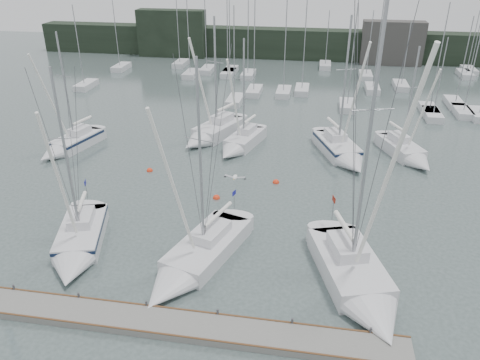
{
  "coord_description": "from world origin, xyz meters",
  "views": [
    {
      "loc": [
        6.41,
        -22.76,
        18.17
      ],
      "look_at": [
        1.68,
        5.0,
        3.94
      ],
      "focal_mm": 35.0,
      "sensor_mm": 36.0,
      "label": 1
    }
  ],
  "objects_px": {
    "sailboat_near_left": "(78,246)",
    "buoy_c": "(150,171)",
    "sailboat_near_right": "(361,288)",
    "buoy_a": "(216,198)",
    "buoy_b": "(276,183)",
    "sailboat_mid_a": "(68,145)",
    "sailboat_mid_c": "(239,144)",
    "sailboat_mid_e": "(408,154)",
    "sailboat_mid_b": "(210,134)",
    "sailboat_near_center": "(190,265)",
    "sailboat_mid_d": "(343,152)"
  },
  "relations": [
    {
      "from": "sailboat_near_right",
      "to": "sailboat_mid_d",
      "type": "distance_m",
      "value": 19.62
    },
    {
      "from": "buoy_c",
      "to": "sailboat_mid_b",
      "type": "bearing_deg",
      "value": 65.91
    },
    {
      "from": "sailboat_near_left",
      "to": "sailboat_mid_c",
      "type": "relative_size",
      "value": 1.15
    },
    {
      "from": "sailboat_near_right",
      "to": "buoy_a",
      "type": "bearing_deg",
      "value": 119.05
    },
    {
      "from": "sailboat_mid_c",
      "to": "buoy_a",
      "type": "relative_size",
      "value": 19.41
    },
    {
      "from": "sailboat_near_center",
      "to": "buoy_a",
      "type": "relative_size",
      "value": 24.02
    },
    {
      "from": "sailboat_near_left",
      "to": "sailboat_mid_c",
      "type": "distance_m",
      "value": 20.39
    },
    {
      "from": "sailboat_near_right",
      "to": "buoy_c",
      "type": "height_order",
      "value": "sailboat_near_right"
    },
    {
      "from": "sailboat_mid_c",
      "to": "buoy_c",
      "type": "distance_m",
      "value": 9.43
    },
    {
      "from": "sailboat_mid_e",
      "to": "buoy_a",
      "type": "bearing_deg",
      "value": -170.18
    },
    {
      "from": "sailboat_near_left",
      "to": "buoy_c",
      "type": "xyz_separation_m",
      "value": [
        0.36,
        12.79,
        -0.56
      ]
    },
    {
      "from": "sailboat_mid_e",
      "to": "sailboat_mid_b",
      "type": "bearing_deg",
      "value": 152.02
    },
    {
      "from": "sailboat_mid_a",
      "to": "sailboat_mid_d",
      "type": "bearing_deg",
      "value": 20.51
    },
    {
      "from": "sailboat_near_right",
      "to": "buoy_a",
      "type": "relative_size",
      "value": 31.2
    },
    {
      "from": "buoy_a",
      "to": "sailboat_mid_c",
      "type": "bearing_deg",
      "value": 89.37
    },
    {
      "from": "sailboat_mid_a",
      "to": "sailboat_mid_e",
      "type": "xyz_separation_m",
      "value": [
        32.57,
        3.46,
        -0.04
      ]
    },
    {
      "from": "buoy_a",
      "to": "buoy_c",
      "type": "relative_size",
      "value": 1.06
    },
    {
      "from": "buoy_b",
      "to": "sailboat_mid_a",
      "type": "bearing_deg",
      "value": 170.61
    },
    {
      "from": "sailboat_mid_d",
      "to": "sailboat_mid_c",
      "type": "bearing_deg",
      "value": 155.73
    },
    {
      "from": "sailboat_mid_d",
      "to": "buoy_b",
      "type": "xyz_separation_m",
      "value": [
        -5.69,
        -6.01,
        -0.64
      ]
    },
    {
      "from": "sailboat_mid_a",
      "to": "sailboat_mid_c",
      "type": "height_order",
      "value": "sailboat_mid_a"
    },
    {
      "from": "sailboat_mid_c",
      "to": "sailboat_mid_d",
      "type": "bearing_deg",
      "value": 12.73
    },
    {
      "from": "buoy_a",
      "to": "sailboat_mid_a",
      "type": "bearing_deg",
      "value": 156.92
    },
    {
      "from": "sailboat_near_right",
      "to": "sailboat_mid_e",
      "type": "bearing_deg",
      "value": 57.27
    },
    {
      "from": "sailboat_near_left",
      "to": "sailboat_near_right",
      "type": "distance_m",
      "value": 18.01
    },
    {
      "from": "buoy_b",
      "to": "buoy_c",
      "type": "distance_m",
      "value": 11.41
    },
    {
      "from": "sailboat_mid_a",
      "to": "sailboat_mid_c",
      "type": "xyz_separation_m",
      "value": [
        16.47,
        3.16,
        -0.03
      ]
    },
    {
      "from": "buoy_b",
      "to": "buoy_c",
      "type": "xyz_separation_m",
      "value": [
        -11.4,
        0.4,
        0.0
      ]
    },
    {
      "from": "sailboat_near_center",
      "to": "sailboat_mid_e",
      "type": "xyz_separation_m",
      "value": [
        15.81,
        19.91,
        0.04
      ]
    },
    {
      "from": "sailboat_near_left",
      "to": "sailboat_mid_e",
      "type": "bearing_deg",
      "value": 22.96
    },
    {
      "from": "sailboat_near_right",
      "to": "sailboat_near_left",
      "type": "bearing_deg",
      "value": 158.62
    },
    {
      "from": "sailboat_near_left",
      "to": "buoy_b",
      "type": "relative_size",
      "value": 22.65
    },
    {
      "from": "sailboat_near_right",
      "to": "sailboat_mid_b",
      "type": "xyz_separation_m",
      "value": [
        -13.94,
        22.21,
        -0.01
      ]
    },
    {
      "from": "sailboat_mid_b",
      "to": "buoy_b",
      "type": "xyz_separation_m",
      "value": [
        7.73,
        -8.61,
        -0.63
      ]
    },
    {
      "from": "sailboat_near_left",
      "to": "sailboat_mid_c",
      "type": "xyz_separation_m",
      "value": [
        7.45,
        18.98,
        -0.0
      ]
    },
    {
      "from": "sailboat_mid_b",
      "to": "sailboat_near_left",
      "type": "bearing_deg",
      "value": -77.66
    },
    {
      "from": "sailboat_near_left",
      "to": "buoy_c",
      "type": "distance_m",
      "value": 12.8
    },
    {
      "from": "sailboat_near_center",
      "to": "sailboat_near_right",
      "type": "xyz_separation_m",
      "value": [
        10.25,
        -0.59,
        0.13
      ]
    },
    {
      "from": "sailboat_mid_b",
      "to": "sailboat_near_center",
      "type": "bearing_deg",
      "value": -57.1
    },
    {
      "from": "sailboat_mid_b",
      "to": "buoy_b",
      "type": "distance_m",
      "value": 11.59
    },
    {
      "from": "sailboat_mid_a",
      "to": "sailboat_mid_e",
      "type": "relative_size",
      "value": 1.08
    },
    {
      "from": "sailboat_mid_e",
      "to": "buoy_c",
      "type": "bearing_deg",
      "value": 172.71
    },
    {
      "from": "sailboat_mid_a",
      "to": "sailboat_mid_d",
      "type": "relative_size",
      "value": 0.87
    },
    {
      "from": "sailboat_near_right",
      "to": "sailboat_mid_a",
      "type": "bearing_deg",
      "value": 130.21
    },
    {
      "from": "buoy_b",
      "to": "buoy_a",
      "type": "bearing_deg",
      "value": -141.38
    },
    {
      "from": "sailboat_mid_b",
      "to": "sailboat_mid_e",
      "type": "height_order",
      "value": "sailboat_mid_b"
    },
    {
      "from": "sailboat_mid_b",
      "to": "sailboat_near_right",
      "type": "bearing_deg",
      "value": -34.68
    },
    {
      "from": "sailboat_near_right",
      "to": "buoy_c",
      "type": "relative_size",
      "value": 32.99
    },
    {
      "from": "sailboat_near_right",
      "to": "sailboat_mid_b",
      "type": "distance_m",
      "value": 26.22
    },
    {
      "from": "sailboat_mid_c",
      "to": "sailboat_mid_a",
      "type": "bearing_deg",
      "value": -153.12
    }
  ]
}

